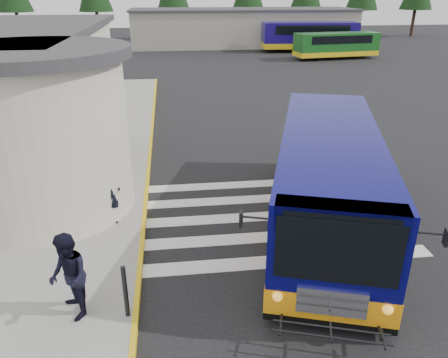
{
  "coord_description": "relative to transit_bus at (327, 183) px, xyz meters",
  "views": [
    {
      "loc": [
        -3.11,
        -12.3,
        6.4
      ],
      "look_at": [
        -1.63,
        -0.5,
        1.19
      ],
      "focal_mm": 35.0,
      "sensor_mm": 36.0,
      "label": 1
    }
  ],
  "objects": [
    {
      "name": "ground",
      "position": [
        -1.18,
        1.51,
        -1.36
      ],
      "size": [
        140.0,
        140.0,
        0.0
      ],
      "primitive_type": "plane",
      "color": "black",
      "rests_on": "ground"
    },
    {
      "name": "sidewalk",
      "position": [
        -10.18,
        5.51,
        -1.28
      ],
      "size": [
        10.0,
        34.0,
        0.15
      ],
      "primitive_type": "cube",
      "color": "gray",
      "rests_on": "ground"
    },
    {
      "name": "curb_strip",
      "position": [
        -5.23,
        5.51,
        -1.28
      ],
      "size": [
        0.12,
        34.0,
        0.16
      ],
      "primitive_type": "cube",
      "color": "gold",
      "rests_on": "ground"
    },
    {
      "name": "crosswalk",
      "position": [
        -1.68,
        0.71,
        -1.35
      ],
      "size": [
        8.0,
        5.35,
        0.01
      ],
      "color": "silver",
      "rests_on": "ground"
    },
    {
      "name": "depot_building",
      "position": [
        4.82,
        43.51,
        0.75
      ],
      "size": [
        26.4,
        8.4,
        4.2
      ],
      "color": "gray",
      "rests_on": "ground"
    },
    {
      "name": "transit_bus",
      "position": [
        0.0,
        0.0,
        0.0
      ],
      "size": [
        5.8,
        10.32,
        2.84
      ],
      "rotation": [
        0.0,
        0.0,
        -0.31
      ],
      "color": "#080758",
      "rests_on": "ground"
    },
    {
      "name": "pedestrian_a",
      "position": [
        -6.04,
        0.77,
        -0.33
      ],
      "size": [
        0.48,
        0.68,
        1.75
      ],
      "primitive_type": "imported",
      "rotation": [
        0.0,
        0.0,
        1.47
      ],
      "color": "black",
      "rests_on": "sidewalk"
    },
    {
      "name": "pedestrian_b",
      "position": [
        -6.48,
        -3.25,
        -0.26
      ],
      "size": [
        1.03,
        1.13,
        1.89
      ],
      "primitive_type": "imported",
      "rotation": [
        0.0,
        0.0,
        -1.15
      ],
      "color": "black",
      "rests_on": "sidewalk"
    },
    {
      "name": "bollard",
      "position": [
        -5.38,
        -3.41,
        -0.61
      ],
      "size": [
        0.1,
        0.1,
        1.2
      ],
      "primitive_type": "cylinder",
      "color": "black",
      "rests_on": "sidewalk"
    },
    {
      "name": "far_bus_a",
      "position": [
        11.08,
        37.18,
        0.35
      ],
      "size": [
        10.37,
        3.63,
        2.63
      ],
      "rotation": [
        0.0,
        0.0,
        1.49
      ],
      "color": "#150861",
      "rests_on": "ground"
    },
    {
      "name": "far_bus_b",
      "position": [
        12.07,
        31.63,
        0.02
      ],
      "size": [
        8.43,
        3.42,
        2.11
      ],
      "rotation": [
        0.0,
        0.0,
        1.71
      ],
      "color": "#16521A",
      "rests_on": "ground"
    }
  ]
}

